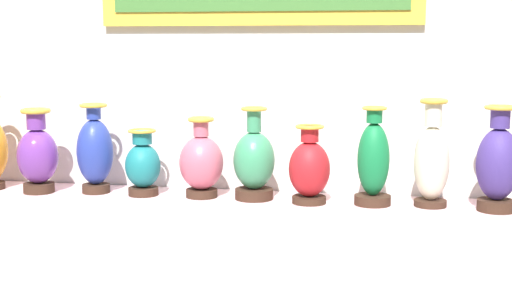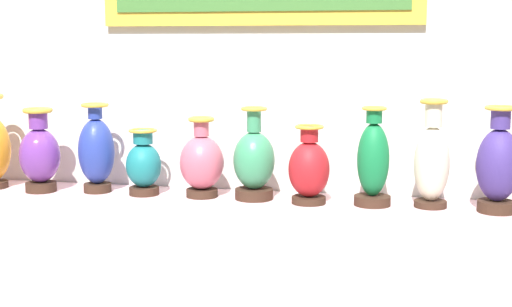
{
  "view_description": "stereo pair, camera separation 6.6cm",
  "coord_description": "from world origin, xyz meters",
  "px_view_note": "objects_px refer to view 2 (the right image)",
  "views": [
    {
      "loc": [
        0.56,
        -2.95,
        1.52
      ],
      "look_at": [
        0.0,
        0.0,
        1.06
      ],
      "focal_mm": 51.15,
      "sensor_mm": 36.0,
      "label": 1
    },
    {
      "loc": [
        0.62,
        -2.93,
        1.52
      ],
      "look_at": [
        0.0,
        0.0,
        1.06
      ],
      "focal_mm": 51.15,
      "sensor_mm": 36.0,
      "label": 2
    }
  ],
  "objects_px": {
    "vase_ivory": "(432,161)",
    "vase_indigo": "(498,166)",
    "vase_teal": "(144,165)",
    "vase_jade": "(254,162)",
    "vase_emerald": "(373,163)",
    "vase_rose": "(202,162)",
    "vase_violet": "(40,154)",
    "vase_crimson": "(309,169)",
    "vase_cobalt": "(96,151)"
  },
  "relations": [
    {
      "from": "vase_ivory",
      "to": "vase_indigo",
      "type": "xyz_separation_m",
      "value": [
        0.25,
        -0.04,
        -0.0
      ]
    },
    {
      "from": "vase_teal",
      "to": "vase_jade",
      "type": "height_order",
      "value": "vase_jade"
    },
    {
      "from": "vase_emerald",
      "to": "vase_teal",
      "type": "bearing_deg",
      "value": 179.73
    },
    {
      "from": "vase_jade",
      "to": "vase_ivory",
      "type": "bearing_deg",
      "value": -0.21
    },
    {
      "from": "vase_ivory",
      "to": "vase_rose",
      "type": "bearing_deg",
      "value": 179.9
    },
    {
      "from": "vase_rose",
      "to": "vase_indigo",
      "type": "bearing_deg",
      "value": -1.92
    },
    {
      "from": "vase_jade",
      "to": "vase_indigo",
      "type": "distance_m",
      "value": 0.97
    },
    {
      "from": "vase_violet",
      "to": "vase_crimson",
      "type": "height_order",
      "value": "vase_violet"
    },
    {
      "from": "vase_cobalt",
      "to": "vase_crimson",
      "type": "xyz_separation_m",
      "value": [
        0.94,
        -0.04,
        -0.04
      ]
    },
    {
      "from": "vase_teal",
      "to": "vase_emerald",
      "type": "bearing_deg",
      "value": -0.27
    },
    {
      "from": "vase_ivory",
      "to": "vase_indigo",
      "type": "bearing_deg",
      "value": -8.79
    },
    {
      "from": "vase_cobalt",
      "to": "vase_rose",
      "type": "relative_size",
      "value": 1.14
    },
    {
      "from": "vase_emerald",
      "to": "vase_ivory",
      "type": "distance_m",
      "value": 0.23
    },
    {
      "from": "vase_rose",
      "to": "vase_emerald",
      "type": "xyz_separation_m",
      "value": [
        0.72,
        -0.02,
        0.03
      ]
    },
    {
      "from": "vase_emerald",
      "to": "vase_ivory",
      "type": "relative_size",
      "value": 0.92
    },
    {
      "from": "vase_violet",
      "to": "vase_cobalt",
      "type": "xyz_separation_m",
      "value": [
        0.25,
        0.04,
        0.01
      ]
    },
    {
      "from": "vase_teal",
      "to": "vase_rose",
      "type": "bearing_deg",
      "value": 2.43
    },
    {
      "from": "vase_rose",
      "to": "vase_crimson",
      "type": "height_order",
      "value": "vase_rose"
    },
    {
      "from": "vase_violet",
      "to": "vase_ivory",
      "type": "xyz_separation_m",
      "value": [
        1.67,
        0.04,
        0.02
      ]
    },
    {
      "from": "vase_violet",
      "to": "vase_teal",
      "type": "bearing_deg",
      "value": 3.68
    },
    {
      "from": "vase_teal",
      "to": "vase_jade",
      "type": "xyz_separation_m",
      "value": [
        0.48,
        0.01,
        0.03
      ]
    },
    {
      "from": "vase_emerald",
      "to": "vase_indigo",
      "type": "height_order",
      "value": "vase_indigo"
    },
    {
      "from": "vase_rose",
      "to": "vase_emerald",
      "type": "relative_size",
      "value": 0.86
    },
    {
      "from": "vase_cobalt",
      "to": "vase_indigo",
      "type": "distance_m",
      "value": 1.67
    },
    {
      "from": "vase_violet",
      "to": "vase_crimson",
      "type": "xyz_separation_m",
      "value": [
        1.19,
        0.01,
        -0.02
      ]
    },
    {
      "from": "vase_rose",
      "to": "vase_ivory",
      "type": "bearing_deg",
      "value": -0.1
    },
    {
      "from": "vase_jade",
      "to": "vase_crimson",
      "type": "height_order",
      "value": "vase_jade"
    },
    {
      "from": "vase_ivory",
      "to": "vase_crimson",
      "type": "bearing_deg",
      "value": -176.05
    },
    {
      "from": "vase_cobalt",
      "to": "vase_rose",
      "type": "xyz_separation_m",
      "value": [
        0.48,
        -0.0,
        -0.03
      ]
    },
    {
      "from": "vase_jade",
      "to": "vase_rose",
      "type": "bearing_deg",
      "value": -179.78
    },
    {
      "from": "vase_ivory",
      "to": "vase_violet",
      "type": "bearing_deg",
      "value": -178.65
    },
    {
      "from": "vase_violet",
      "to": "vase_ivory",
      "type": "distance_m",
      "value": 1.67
    },
    {
      "from": "vase_rose",
      "to": "vase_indigo",
      "type": "xyz_separation_m",
      "value": [
        1.19,
        -0.04,
        0.03
      ]
    },
    {
      "from": "vase_violet",
      "to": "vase_cobalt",
      "type": "bearing_deg",
      "value": 9.84
    },
    {
      "from": "vase_crimson",
      "to": "vase_rose",
      "type": "bearing_deg",
      "value": 175.65
    },
    {
      "from": "vase_jade",
      "to": "vase_indigo",
      "type": "height_order",
      "value": "vase_indigo"
    },
    {
      "from": "vase_jade",
      "to": "vase_indigo",
      "type": "bearing_deg",
      "value": -2.41
    },
    {
      "from": "vase_teal",
      "to": "vase_indigo",
      "type": "xyz_separation_m",
      "value": [
        1.45,
        -0.03,
        0.05
      ]
    },
    {
      "from": "vase_rose",
      "to": "vase_indigo",
      "type": "relative_size",
      "value": 0.83
    },
    {
      "from": "vase_cobalt",
      "to": "vase_crimson",
      "type": "distance_m",
      "value": 0.94
    },
    {
      "from": "vase_jade",
      "to": "vase_emerald",
      "type": "distance_m",
      "value": 0.49
    },
    {
      "from": "vase_emerald",
      "to": "vase_jade",
      "type": "bearing_deg",
      "value": 178.09
    },
    {
      "from": "vase_indigo",
      "to": "vase_cobalt",
      "type": "bearing_deg",
      "value": 178.57
    },
    {
      "from": "vase_jade",
      "to": "vase_emerald",
      "type": "bearing_deg",
      "value": -1.91
    },
    {
      "from": "vase_crimson",
      "to": "vase_ivory",
      "type": "xyz_separation_m",
      "value": [
        0.48,
        0.03,
        0.04
      ]
    },
    {
      "from": "vase_violet",
      "to": "vase_ivory",
      "type": "relative_size",
      "value": 0.86
    },
    {
      "from": "vase_violet",
      "to": "vase_cobalt",
      "type": "relative_size",
      "value": 0.95
    },
    {
      "from": "vase_teal",
      "to": "vase_jade",
      "type": "bearing_deg",
      "value": 1.39
    },
    {
      "from": "vase_violet",
      "to": "vase_jade",
      "type": "relative_size",
      "value": 0.96
    },
    {
      "from": "vase_rose",
      "to": "vase_cobalt",
      "type": "bearing_deg",
      "value": 179.77
    }
  ]
}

